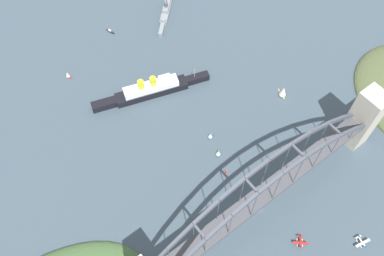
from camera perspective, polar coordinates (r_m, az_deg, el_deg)
The scene contains 12 objects.
ground_plane at distance 305.67m, azimuth 9.24°, elevation -10.88°, with size 1400.00×1400.00×0.00m, color #3D4C56.
harbor_arch_bridge at distance 278.04m, azimuth 10.10°, elevation -8.65°, with size 255.53×18.15×69.05m.
ocean_liner at distance 348.22m, azimuth -5.65°, elevation 5.26°, with size 98.46×37.56×19.73m.
naval_cruiser at distance 417.80m, azimuth -3.44°, elevation 16.21°, with size 56.23×55.70×17.25m.
seaplane_taxiing_near_bridge at distance 301.21m, azimuth 14.57°, elevation -14.87°, with size 9.15×9.11×4.87m.
seaplane_second_in_formation at distance 313.91m, azimuth 22.17°, elevation -14.28°, with size 11.51×8.79×4.87m.
small_boat_0 at distance 404.16m, azimuth -11.13°, elevation 12.86°, with size 3.78×9.18×2.34m.
small_boat_1 at distance 375.12m, azimuth -16.64°, elevation 7.01°, with size 4.21×6.05×6.49m.
small_boat_2 at distance 325.35m, azimuth 2.53°, elevation -1.03°, with size 6.02×3.31×6.12m.
small_boat_3 at distance 317.78m, azimuth 3.61°, elevation -3.39°, with size 5.99×5.27×6.76m.
small_boat_4 at distance 353.86m, azimuth 12.36°, elevation 4.92°, with size 7.34×10.62×11.59m.
channel_marker_buoy at distance 313.37m, azimuth 4.71°, elevation -5.93°, with size 2.20×2.20×2.75m.
Camera 1 is at (-103.20, -55.40, 282.33)m, focal length 38.99 mm.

